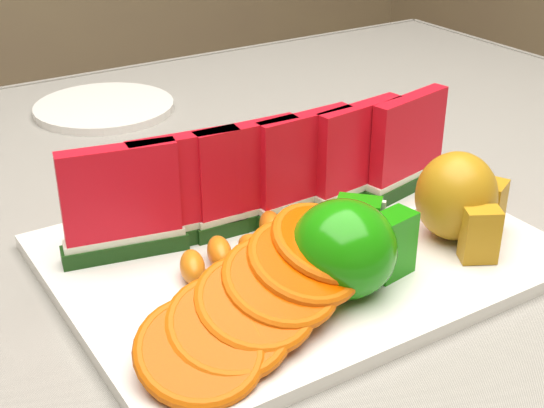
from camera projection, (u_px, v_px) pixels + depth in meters
table at (167, 329)px, 0.74m from camera, size 1.40×0.90×0.75m
tablecloth at (163, 275)px, 0.71m from camera, size 1.53×1.03×0.20m
platter at (298, 253)px, 0.65m from camera, size 0.40×0.30×0.01m
apple_cluster at (349, 247)px, 0.58m from camera, size 0.12×0.10×0.08m
pear_cluster at (460, 199)px, 0.65m from camera, size 0.09×0.10×0.08m
side_plate at (104, 107)px, 0.98m from camera, size 0.18×0.18×0.01m
watermelon_row at (276, 174)px, 0.67m from camera, size 0.39×0.07×0.10m
orange_fan_front at (268, 293)px, 0.54m from camera, size 0.24×0.15×0.06m
orange_fan_back at (240, 173)px, 0.73m from camera, size 0.33×0.10×0.05m
tangerine_segments at (267, 241)px, 0.63m from camera, size 0.18×0.07×0.02m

